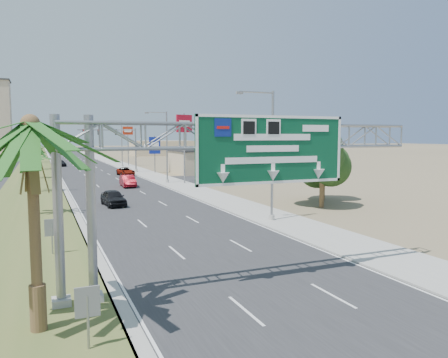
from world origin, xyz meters
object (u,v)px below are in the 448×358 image
at_px(sign_gantry, 236,148).
at_px(car_left_lane, 113,198).
at_px(signal_mast, 124,146).
at_px(store_building, 223,161).
at_px(car_right_lane, 126,171).
at_px(pole_sign_blue, 155,147).
at_px(car_far, 61,163).
at_px(palm_near, 30,126).
at_px(pole_sign_red_near, 184,128).
at_px(pole_sign_red_far, 128,134).
at_px(car_mid_lane, 128,181).

height_order(sign_gantry, car_left_lane, sign_gantry).
height_order(signal_mast, car_left_lane, signal_mast).
distance_m(signal_mast, store_building, 18.08).
relative_size(sign_gantry, car_right_lane, 3.44).
bearing_deg(car_right_lane, car_left_lane, -106.00).
relative_size(sign_gantry, signal_mast, 1.63).
distance_m(store_building, pole_sign_blue, 12.70).
distance_m(car_right_lane, car_far, 29.22).
height_order(palm_near, car_far, palm_near).
bearing_deg(car_left_lane, pole_sign_blue, 65.20).
xyz_separation_m(car_left_lane, pole_sign_red_near, (12.19, 15.92, 6.95)).
bearing_deg(signal_mast, palm_near, -102.66).
bearing_deg(palm_near, car_far, 87.06).
bearing_deg(store_building, pole_sign_red_far, 118.18).
relative_size(palm_near, pole_sign_red_near, 0.86).
relative_size(signal_mast, car_right_lane, 2.11).
height_order(pole_sign_red_near, pole_sign_red_far, pole_sign_red_near).
distance_m(signal_mast, car_mid_lane, 23.15).
distance_m(car_mid_lane, pole_sign_blue, 21.94).
height_order(palm_near, store_building, palm_near).
relative_size(store_building, car_right_lane, 3.70).
distance_m(store_building, car_right_lane, 17.76).
xyz_separation_m(palm_near, store_building, (31.20, 58.00, -4.93)).
height_order(palm_near, signal_mast, palm_near).
distance_m(signal_mast, car_far, 24.63).
xyz_separation_m(car_right_lane, pole_sign_red_near, (5.24, -15.95, 7.02)).
bearing_deg(signal_mast, sign_gantry, -95.74).
bearing_deg(pole_sign_red_far, store_building, -61.82).
height_order(sign_gantry, pole_sign_red_near, pole_sign_red_near).
bearing_deg(signal_mast, store_building, -19.54).
relative_size(car_mid_lane, pole_sign_blue, 0.70).
height_order(pole_sign_blue, pole_sign_red_far, pole_sign_red_far).
xyz_separation_m(store_building, car_far, (-26.77, 28.12, -1.34)).
xyz_separation_m(car_far, pole_sign_blue, (14.82, -24.83, 4.09)).
distance_m(car_left_lane, pole_sign_blue, 37.28).
xyz_separation_m(palm_near, signal_mast, (14.37, 63.97, -2.08)).
bearing_deg(pole_sign_red_far, sign_gantry, -97.29).
xyz_separation_m(palm_near, car_right_lane, (13.49, 58.34, -6.25)).
height_order(store_building, pole_sign_red_far, pole_sign_red_far).
bearing_deg(car_left_lane, pole_sign_red_far, 73.21).
relative_size(pole_sign_red_near, pole_sign_red_far, 1.09).
bearing_deg(palm_near, car_mid_lane, 75.54).
distance_m(palm_near, store_building, 66.04).
distance_m(sign_gantry, car_mid_lane, 39.99).
bearing_deg(store_building, pole_sign_blue, 164.61).
xyz_separation_m(store_building, pole_sign_red_far, (-12.82, 23.93, 5.05)).
height_order(store_building, car_far, store_building).
bearing_deg(car_right_lane, pole_sign_red_near, -75.52).
xyz_separation_m(car_right_lane, pole_sign_blue, (5.76, 2.95, 4.07)).
relative_size(signal_mast, car_left_lane, 2.32).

